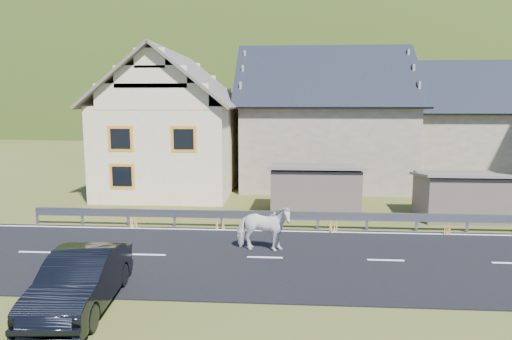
{
  "coord_description": "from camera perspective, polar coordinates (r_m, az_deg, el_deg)",
  "views": [
    {
      "loc": [
        -3.29,
        -14.7,
        5.22
      ],
      "look_at": [
        -4.49,
        2.77,
        2.6
      ],
      "focal_mm": 32.0,
      "sensor_mm": 36.0,
      "label": 1
    }
  ],
  "objects": [
    {
      "name": "ground",
      "position": [
        15.95,
        15.9,
        -10.93
      ],
      "size": [
        160.0,
        160.0,
        0.0
      ],
      "primitive_type": "plane",
      "color": "#3A4114",
      "rests_on": "ground"
    },
    {
      "name": "road",
      "position": [
        15.94,
        15.91,
        -10.87
      ],
      "size": [
        60.0,
        7.0,
        0.04
      ],
      "primitive_type": "cube",
      "color": "black",
      "rests_on": "ground"
    },
    {
      "name": "lane_markings",
      "position": [
        15.93,
        15.91,
        -10.78
      ],
      "size": [
        60.0,
        6.6,
        0.01
      ],
      "primitive_type": "cube",
      "color": "silver",
      "rests_on": "road"
    },
    {
      "name": "guardrail",
      "position": [
        19.25,
        13.72,
        -5.74
      ],
      "size": [
        28.1,
        0.09,
        0.75
      ],
      "color": "#93969B",
      "rests_on": "ground"
    },
    {
      "name": "shed_left",
      "position": [
        21.64,
        7.28,
        -2.53
      ],
      "size": [
        4.3,
        3.3,
        2.4
      ],
      "primitive_type": "cube",
      "color": "#6F6153",
      "rests_on": "ground"
    },
    {
      "name": "shed_right",
      "position": [
        22.52,
        24.12,
        -3.04
      ],
      "size": [
        3.8,
        2.9,
        2.2
      ],
      "primitive_type": "cube",
      "color": "#6F6153",
      "rests_on": "ground"
    },
    {
      "name": "house_cream",
      "position": [
        27.55,
        -10.25,
        6.59
      ],
      "size": [
        7.8,
        9.8,
        8.3
      ],
      "color": "beige",
      "rests_on": "ground"
    },
    {
      "name": "house_stone_a",
      "position": [
        29.8,
        8.4,
        7.3
      ],
      "size": [
        10.8,
        9.8,
        8.9
      ],
      "color": "#9E917C",
      "rests_on": "ground"
    },
    {
      "name": "house_stone_b",
      "position": [
        34.02,
        25.25,
        6.05
      ],
      "size": [
        9.8,
        8.8,
        8.1
      ],
      "color": "#9E917C",
      "rests_on": "ground"
    },
    {
      "name": "mountain",
      "position": [
        196.51,
        6.31,
        1.1
      ],
      "size": [
        440.0,
        280.0,
        260.0
      ],
      "primitive_type": "ellipsoid",
      "color": "#253810",
      "rests_on": "ground"
    },
    {
      "name": "conifer_patch",
      "position": [
        135.0,
        -18.81,
        8.41
      ],
      "size": [
        76.0,
        50.0,
        28.0
      ],
      "primitive_type": "ellipsoid",
      "color": "black",
      "rests_on": "ground"
    },
    {
      "name": "horse",
      "position": [
        16.03,
        0.91,
        -7.27
      ],
      "size": [
        1.03,
        2.0,
        1.64
      ],
      "primitive_type": "imported",
      "rotation": [
        0.0,
        0.0,
        1.49
      ],
      "color": "silver",
      "rests_on": "road"
    },
    {
      "name": "car",
      "position": [
        12.72,
        -21.07,
        -12.76
      ],
      "size": [
        1.9,
        4.53,
        1.45
      ],
      "primitive_type": "imported",
      "rotation": [
        0.0,
        0.0,
        0.08
      ],
      "color": "black",
      "rests_on": "ground"
    }
  ]
}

